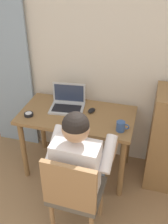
{
  "coord_description": "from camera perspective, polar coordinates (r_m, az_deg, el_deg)",
  "views": [
    {
      "loc": [
        0.33,
        -0.28,
        2.16
      ],
      "look_at": [
        -0.23,
        1.72,
        0.84
      ],
      "focal_mm": 42.16,
      "sensor_mm": 36.0,
      "label": 1
    }
  ],
  "objects": [
    {
      "name": "desk_clock",
      "position": [
        2.64,
        -11.91,
        -0.5
      ],
      "size": [
        0.09,
        0.09,
        0.03
      ],
      "color": "black",
      "rests_on": "desk"
    },
    {
      "name": "desk",
      "position": [
        2.69,
        -1.49,
        -2.48
      ],
      "size": [
        1.14,
        0.61,
        0.74
      ],
      "color": "olive",
      "rests_on": "ground_plane"
    },
    {
      "name": "person_seated",
      "position": [
        2.18,
        -0.65,
        -10.41
      ],
      "size": [
        0.54,
        0.59,
        1.2
      ],
      "color": "#6B84AD",
      "rests_on": "ground_plane"
    },
    {
      "name": "computer_mouse",
      "position": [
        2.65,
        1.66,
        0.35
      ],
      "size": [
        0.08,
        0.11,
        0.03
      ],
      "primitive_type": "ellipsoid",
      "rotation": [
        0.0,
        0.0,
        -0.25
      ],
      "color": "black",
      "rests_on": "desk"
    },
    {
      "name": "curtain_panel",
      "position": [
        3.05,
        -16.46,
        11.02
      ],
      "size": [
        0.54,
        0.03,
        2.23
      ],
      "primitive_type": "cube",
      "color": "#8EA3B7",
      "rests_on": "ground_plane"
    },
    {
      "name": "laptop",
      "position": [
        2.71,
        -3.56,
        1.94
      ],
      "size": [
        0.37,
        0.29,
        0.24
      ],
      "color": "#B7BABF",
      "rests_on": "desk"
    },
    {
      "name": "chair",
      "position": [
        2.19,
        -2.13,
        -17.02
      ],
      "size": [
        0.43,
        0.41,
        0.89
      ],
      "color": "#5A544B",
      "rests_on": "ground_plane"
    },
    {
      "name": "coffee_mug",
      "position": [
        2.39,
        8.0,
        -3.1
      ],
      "size": [
        0.12,
        0.08,
        0.09
      ],
      "color": "#33518C",
      "rests_on": "desk"
    },
    {
      "name": "wall_back",
      "position": [
        2.67,
        7.59,
        12.13
      ],
      "size": [
        4.8,
        0.05,
        2.5
      ],
      "primitive_type": "cube",
      "color": "beige",
      "rests_on": "ground_plane"
    }
  ]
}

